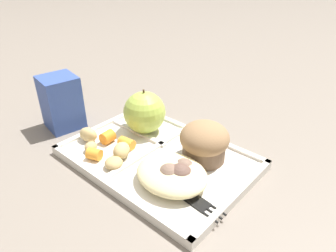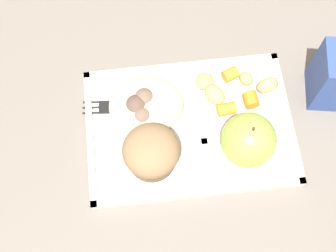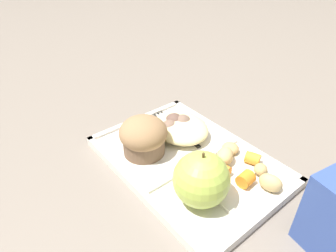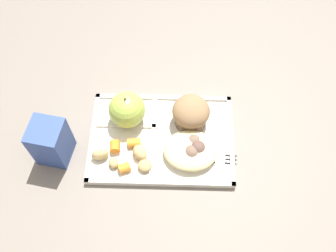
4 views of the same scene
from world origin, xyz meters
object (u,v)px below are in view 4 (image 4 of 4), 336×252
object	(u,v)px
plastic_fork	(207,157)
milk_carton	(51,142)
bran_muffin	(191,113)
green_apple	(127,110)
lunch_tray	(161,139)

from	to	relation	value
plastic_fork	milk_carton	world-z (taller)	milk_carton
bran_muffin	green_apple	bearing A→B (deg)	180.00
lunch_tray	milk_carton	bearing A→B (deg)	-170.42
green_apple	bran_muffin	xyz separation A→B (m)	(0.14, 0.00, -0.01)
milk_carton	green_apple	bearing A→B (deg)	39.07
bran_muffin	plastic_fork	world-z (taller)	bran_muffin
green_apple	plastic_fork	world-z (taller)	green_apple
green_apple	milk_carton	distance (m)	0.17
lunch_tray	bran_muffin	world-z (taller)	bran_muffin
bran_muffin	milk_carton	world-z (taller)	milk_carton
green_apple	plastic_fork	size ratio (longest dim) A/B	0.57
lunch_tray	green_apple	distance (m)	0.10
lunch_tray	green_apple	xyz separation A→B (m)	(-0.08, 0.05, 0.05)
lunch_tray	plastic_fork	size ratio (longest dim) A/B	2.04
lunch_tray	bran_muffin	xyz separation A→B (m)	(0.06, 0.05, 0.04)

